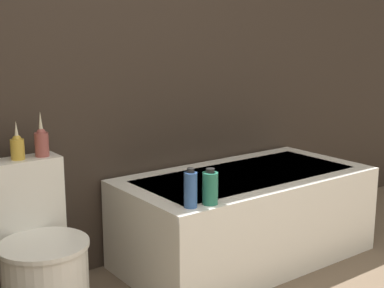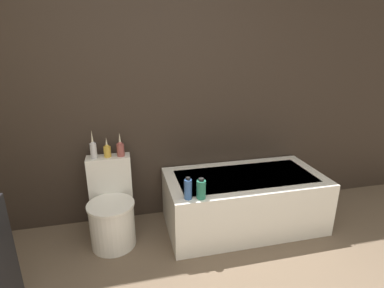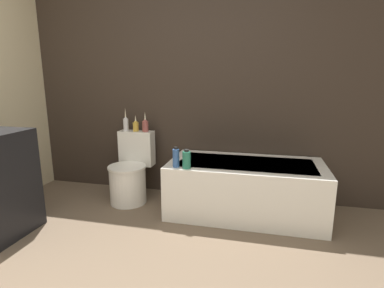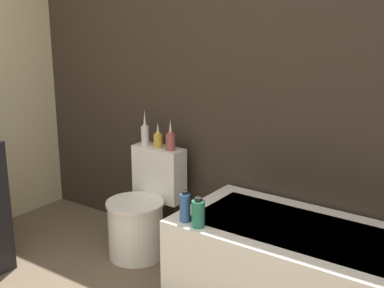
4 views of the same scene
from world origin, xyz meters
name	(u,v)px [view 2 (image 2 of 4)]	position (x,y,z in m)	size (l,w,h in m)	color
wall_back_tiled	(151,86)	(0.00, 2.16, 1.30)	(6.40, 0.06, 2.60)	#332821
bathtub	(244,200)	(0.78, 1.74, 0.26)	(1.45, 0.74, 0.51)	white
toilet	(112,210)	(-0.43, 1.78, 0.29)	(0.39, 0.54, 0.72)	white
vase_gold	(93,149)	(-0.54, 1.96, 0.81)	(0.06, 0.06, 0.25)	silver
vase_silver	(107,150)	(-0.43, 1.96, 0.78)	(0.06, 0.06, 0.18)	gold
vase_bronze	(120,148)	(-0.31, 1.96, 0.80)	(0.07, 0.07, 0.21)	#994C47
shampoo_bottle_tall	(188,189)	(0.18, 1.45, 0.59)	(0.06, 0.06, 0.18)	#335999
shampoo_bottle_short	(201,189)	(0.28, 1.43, 0.59)	(0.07, 0.07, 0.17)	#267259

